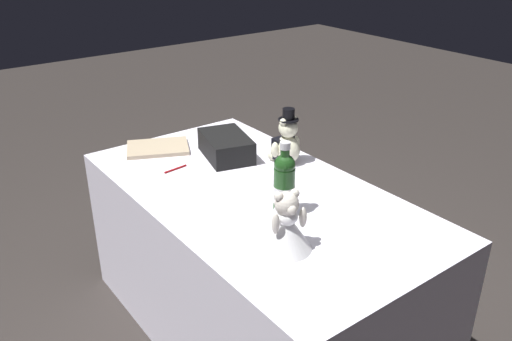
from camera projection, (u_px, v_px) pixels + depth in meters
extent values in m
plane|color=#2D2826|center=(256.00, 328.00, 2.58)|extent=(12.00, 12.00, 0.00)
cube|color=white|center=(256.00, 265.00, 2.41)|extent=(1.65, 0.89, 0.75)
ellipsoid|color=beige|center=(288.00, 149.00, 2.49)|extent=(0.12, 0.11, 0.14)
cube|color=black|center=(283.00, 147.00, 2.52)|extent=(0.05, 0.11, 0.10)
sphere|color=beige|center=(288.00, 128.00, 2.45)|extent=(0.09, 0.09, 0.09)
sphere|color=beige|center=(283.00, 127.00, 2.48)|extent=(0.04, 0.04, 0.04)
sphere|color=beige|center=(294.00, 119.00, 2.45)|extent=(0.03, 0.03, 0.03)
sphere|color=beige|center=(283.00, 122.00, 2.42)|extent=(0.03, 0.03, 0.03)
ellipsoid|color=beige|center=(296.00, 143.00, 2.54)|extent=(0.04, 0.04, 0.08)
ellipsoid|color=beige|center=(275.00, 150.00, 2.46)|extent=(0.04, 0.04, 0.08)
sphere|color=beige|center=(284.00, 152.00, 2.58)|extent=(0.05, 0.05, 0.05)
sphere|color=beige|center=(273.00, 155.00, 2.54)|extent=(0.05, 0.05, 0.05)
cylinder|color=black|center=(288.00, 120.00, 2.43)|extent=(0.10, 0.10, 0.01)
cylinder|color=black|center=(289.00, 114.00, 2.42)|extent=(0.06, 0.06, 0.05)
cone|color=white|center=(286.00, 231.00, 1.84)|extent=(0.19, 0.19, 0.14)
ellipsoid|color=white|center=(286.00, 216.00, 1.81)|extent=(0.08, 0.08, 0.06)
sphere|color=beige|center=(287.00, 204.00, 1.79)|extent=(0.09, 0.09, 0.09)
sphere|color=beige|center=(292.00, 210.00, 1.76)|extent=(0.04, 0.04, 0.04)
sphere|color=beige|center=(279.00, 196.00, 1.77)|extent=(0.03, 0.03, 0.03)
sphere|color=beige|center=(295.00, 193.00, 1.79)|extent=(0.03, 0.03, 0.03)
ellipsoid|color=beige|center=(276.00, 224.00, 1.78)|extent=(0.03, 0.03, 0.08)
ellipsoid|color=beige|center=(303.00, 217.00, 1.81)|extent=(0.03, 0.03, 0.08)
cone|color=white|center=(280.00, 217.00, 1.86)|extent=(0.18, 0.17, 0.17)
cylinder|color=#1C4519|center=(284.00, 191.00, 2.05)|extent=(0.08, 0.08, 0.20)
sphere|color=#1C4519|center=(285.00, 165.00, 2.00)|extent=(0.08, 0.08, 0.08)
cylinder|color=#1C4519|center=(285.00, 153.00, 1.98)|extent=(0.04, 0.04, 0.08)
cylinder|color=silver|center=(285.00, 145.00, 1.96)|extent=(0.04, 0.04, 0.03)
cylinder|color=white|center=(284.00, 193.00, 2.05)|extent=(0.09, 0.09, 0.07)
cylinder|color=maroon|center=(176.00, 169.00, 2.45)|extent=(0.02, 0.12, 0.01)
cone|color=silver|center=(186.00, 165.00, 2.49)|extent=(0.01, 0.01, 0.01)
cube|color=black|center=(226.00, 146.00, 2.57)|extent=(0.35, 0.27, 0.11)
cube|color=#B7B7BF|center=(213.00, 152.00, 2.50)|extent=(0.04, 0.02, 0.03)
cube|color=tan|center=(158.00, 148.00, 2.67)|extent=(0.32, 0.37, 0.02)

